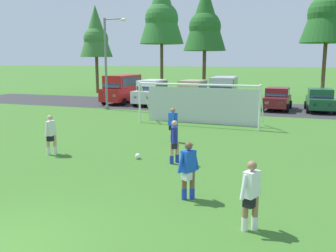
% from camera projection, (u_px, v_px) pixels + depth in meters
% --- Properties ---
extents(ground_plane, '(400.00, 400.00, 0.00)m').
position_uv_depth(ground_plane, '(194.00, 127.00, 21.54)').
color(ground_plane, '#3D7028').
extents(parking_lot_strip, '(52.00, 8.40, 0.01)m').
position_uv_depth(parking_lot_strip, '(226.00, 107.00, 30.69)').
color(parking_lot_strip, '#333335').
rests_on(parking_lot_strip, ground).
extents(soccer_ball, '(0.22, 0.22, 0.22)m').
position_uv_depth(soccer_ball, '(138.00, 156.00, 14.57)').
color(soccer_ball, white).
rests_on(soccer_ball, ground).
extents(soccer_goal, '(7.49, 2.25, 2.57)m').
position_uv_depth(soccer_goal, '(200.00, 103.00, 22.33)').
color(soccer_goal, white).
rests_on(soccer_goal, ground).
extents(player_midfield_center, '(0.34, 0.75, 1.64)m').
position_uv_depth(player_midfield_center, '(174.00, 142.00, 13.83)').
color(player_midfield_center, tan).
rests_on(player_midfield_center, ground).
extents(player_defender_far, '(0.67, 0.45, 1.64)m').
position_uv_depth(player_defender_far, '(173.00, 125.00, 17.41)').
color(player_defender_far, '#936B4C').
rests_on(player_defender_far, ground).
extents(player_winger_left, '(0.50, 0.64, 1.64)m').
position_uv_depth(player_winger_left, '(188.00, 171.00, 10.22)').
color(player_winger_left, brown).
rests_on(player_winger_left, ground).
extents(player_winger_right, '(0.45, 0.67, 1.64)m').
position_uv_depth(player_winger_right, '(251.00, 196.00, 8.33)').
color(player_winger_right, '#936B4C').
rests_on(player_winger_right, ground).
extents(player_trailing_back, '(0.33, 0.74, 1.64)m').
position_uv_depth(player_trailing_back, '(51.00, 135.00, 15.14)').
color(player_trailing_back, tan).
rests_on(player_trailing_back, ground).
extents(parked_car_slot_far_left, '(2.31, 4.86, 2.52)m').
position_uv_depth(parked_car_slot_far_left, '(122.00, 88.00, 33.21)').
color(parked_car_slot_far_left, red).
rests_on(parked_car_slot_far_left, ground).
extents(parked_car_slot_left, '(2.22, 4.64, 2.16)m').
position_uv_depth(parked_car_slot_left, '(152.00, 92.00, 32.00)').
color(parked_car_slot_left, silver).
rests_on(parked_car_slot_left, ground).
extents(parked_car_slot_center_left, '(2.23, 4.65, 2.16)m').
position_uv_depth(parked_car_slot_center_left, '(192.00, 93.00, 31.37)').
color(parked_car_slot_center_left, tan).
rests_on(parked_car_slot_center_left, ground).
extents(parked_car_slot_center, '(2.43, 4.92, 2.52)m').
position_uv_depth(parked_car_slot_center, '(224.00, 92.00, 29.63)').
color(parked_car_slot_center, '#B2B2BC').
rests_on(parked_car_slot_center, ground).
extents(parked_car_slot_center_right, '(2.23, 4.30, 1.72)m').
position_uv_depth(parked_car_slot_center_right, '(277.00, 99.00, 28.87)').
color(parked_car_slot_center_right, maroon).
rests_on(parked_car_slot_center_right, ground).
extents(parked_car_slot_right, '(2.18, 4.28, 1.72)m').
position_uv_depth(parked_car_slot_right, '(320.00, 100.00, 27.88)').
color(parked_car_slot_right, '#194C2D').
rests_on(parked_car_slot_right, ground).
extents(tree_left_edge, '(3.79, 3.79, 10.10)m').
position_uv_depth(tree_left_edge, '(96.00, 33.00, 42.78)').
color(tree_left_edge, brown).
rests_on(tree_left_edge, ground).
extents(tree_mid_left, '(5.15, 5.15, 13.73)m').
position_uv_depth(tree_mid_left, '(162.00, 11.00, 42.42)').
color(tree_mid_left, brown).
rests_on(tree_mid_left, ground).
extents(tree_center_back, '(4.31, 4.31, 11.48)m').
position_uv_depth(tree_center_back, '(205.00, 19.00, 37.09)').
color(tree_center_back, brown).
rests_on(tree_center_back, ground).
extents(tree_mid_right, '(4.94, 4.94, 13.17)m').
position_uv_depth(tree_mid_right, '(329.00, 4.00, 34.81)').
color(tree_mid_right, brown).
rests_on(tree_mid_right, ground).
extents(street_lamp, '(2.00, 0.32, 7.00)m').
position_uv_depth(street_lamp, '(108.00, 63.00, 28.58)').
color(street_lamp, slate).
rests_on(street_lamp, ground).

